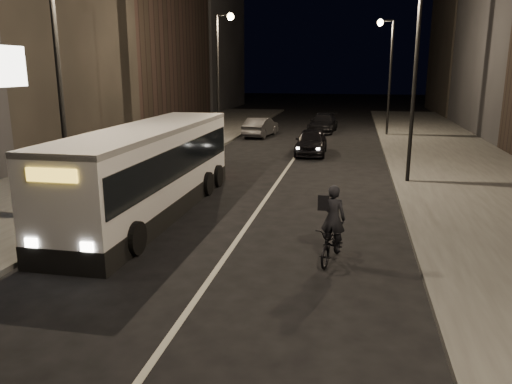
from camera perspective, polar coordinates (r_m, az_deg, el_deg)
The scene contains 12 objects.
ground at distance 11.62m, azimuth -6.23°, elevation -11.19°, with size 180.00×180.00×0.00m, color black.
sidewalk_right at distance 25.06m, azimuth 23.06°, elevation 1.71°, with size 7.00×70.00×0.16m, color #393936.
sidewalk_left at distance 27.16m, azimuth -14.67°, elevation 3.25°, with size 7.00×70.00×0.16m, color #393936.
streetlight_right_mid at distance 22.12m, azimuth 17.15°, elevation 14.52°, with size 1.20×0.44×8.12m.
streetlight_right_far at distance 38.07m, azimuth 14.77°, elevation 14.20°, with size 1.20×0.44×8.12m.
streetlight_left_near at distance 16.43m, azimuth -20.99°, elevation 14.62°, with size 1.20×0.44×8.12m.
streetlight_left_far at distance 33.14m, azimuth -3.96°, elevation 14.71°, with size 1.20×0.44×8.12m.
city_bus at distance 17.51m, azimuth -12.06°, elevation 2.85°, with size 2.68×11.20×3.01m.
cyclist_on_bicycle at distance 13.10m, azimuth 8.73°, elevation -5.00°, with size 1.01×1.92×2.10m.
car_near at distance 29.45m, azimuth 6.32°, elevation 5.73°, with size 1.75×4.34×1.48m, color black.
car_mid at distance 37.00m, azimuth 0.54°, elevation 7.44°, with size 1.49×4.28×1.41m, color #323234.
car_far at distance 39.92m, azimuth 7.66°, elevation 7.80°, with size 1.97×4.85×1.41m, color black.
Camera 1 is at (3.23, -10.01, 4.93)m, focal length 35.00 mm.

